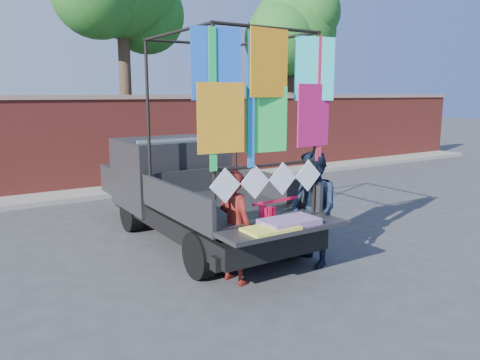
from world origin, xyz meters
TOP-DOWN VIEW (x-y plane):
  - ground at (0.00, 0.00)m, footprint 90.00×90.00m
  - brick_wall at (0.00, 7.00)m, footprint 30.00×0.45m
  - curb at (0.00, 6.30)m, footprint 30.00×1.20m
  - tree_right at (7.52, 8.12)m, footprint 4.20×3.30m
  - pickup_truck at (-0.12, 2.00)m, footprint 2.23×5.59m
  - woman at (-0.58, -0.60)m, footprint 0.50×0.66m
  - man at (0.78, -0.67)m, footprint 0.79×0.95m
  - streamer_bundle at (0.01, -0.65)m, footprint 0.85×0.11m

SIDE VIEW (x-z plane):
  - ground at x=0.00m, z-range 0.00..0.00m
  - curb at x=0.00m, z-range 0.00..0.12m
  - woman at x=-0.58m, z-range 0.00..1.62m
  - pickup_truck at x=-0.12m, z-range -0.88..2.65m
  - man at x=0.78m, z-range 0.00..1.78m
  - streamer_bundle at x=0.01m, z-range 0.63..1.23m
  - brick_wall at x=0.00m, z-range 0.02..2.63m
  - tree_right at x=7.52m, z-range 1.44..8.06m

